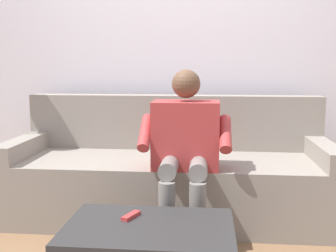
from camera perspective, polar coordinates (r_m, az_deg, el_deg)
back_wall at (r=3.59m, az=1.15°, el=11.46°), size 5.34×0.06×2.63m
couch at (r=3.13m, az=0.29°, el=-6.82°), size 2.34×0.86×0.88m
person_solo_seated at (r=2.65m, az=2.39°, el=-2.30°), size 0.58×0.54×1.10m
remote_red at (r=2.15m, az=-5.13°, el=-12.25°), size 0.08×0.13×0.02m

